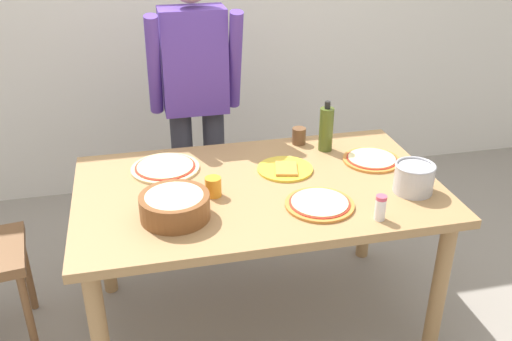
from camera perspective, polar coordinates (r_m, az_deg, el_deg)
name	(u,v)px	position (r m, az deg, el deg)	size (l,w,h in m)	color
ground	(258,318)	(2.93, 0.22, -14.70)	(8.00, 8.00, 0.00)	gray
dining_table	(258,203)	(2.54, 0.25, -3.33)	(1.60, 0.96, 0.76)	#A37A4C
person_cook	(196,95)	(3.08, -6.12, 7.63)	(0.49, 0.25, 1.62)	#2D2D38
pizza_raw_on_board	(165,168)	(2.67, -9.16, 0.29)	(0.32, 0.32, 0.02)	beige
pizza_cooked_on_tray	(320,204)	(2.35, 6.45, -3.37)	(0.29, 0.29, 0.02)	#C67A33
pizza_second_cooked	(372,159)	(2.77, 11.61, 1.10)	(0.28, 0.28, 0.02)	#C67A33
plate_with_slice	(285,169)	(2.63, 2.97, 0.16)	(0.26, 0.26, 0.02)	gold
popcorn_bowl	(175,204)	(2.26, -8.22, -3.36)	(0.28, 0.28, 0.11)	brown
olive_oil_bottle	(326,129)	(2.81, 7.10, 4.21)	(0.07, 0.07, 0.26)	#47561E
steel_pot	(414,178)	(2.51, 15.68, -0.71)	(0.17, 0.17, 0.13)	#B7B7BC
cup_orange	(213,187)	(2.40, -4.35, -1.65)	(0.07, 0.07, 0.09)	orange
cup_small_brown	(299,136)	(2.90, 4.36, 3.51)	(0.07, 0.07, 0.09)	brown
salt_shaker	(380,208)	(2.28, 12.47, -3.69)	(0.04, 0.04, 0.11)	white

